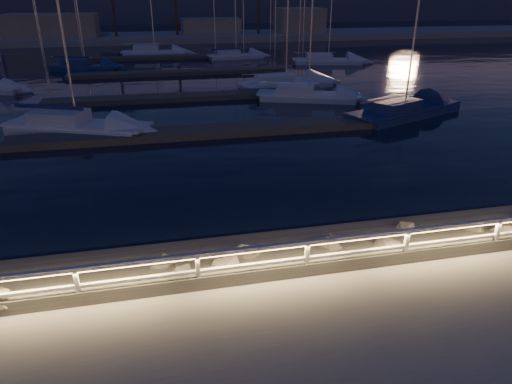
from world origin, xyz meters
TOP-DOWN VIEW (x-y plane):
  - ground at (0.00, 0.00)m, footprint 400.00×400.00m
  - harbor_water at (0.00, 31.22)m, footprint 400.00×440.00m
  - guard_rail at (-0.07, -0.00)m, footprint 44.11×0.12m
  - riprap at (2.80, 1.25)m, footprint 28.94×3.17m
  - floating_docks at (0.00, 32.50)m, footprint 22.00×36.00m
  - far_shore at (-0.12, 74.05)m, footprint 160.00×14.00m
  - distant_hills at (-22.13, 133.69)m, footprint 230.00×37.50m
  - sailboat_b at (-7.60, 18.15)m, footprint 8.95×5.71m
  - sailboat_d at (13.67, 17.57)m, footprint 9.59×6.01m
  - sailboat_g at (8.81, 23.77)m, footprint 8.15×4.95m
  - sailboat_h at (8.52, 29.07)m, footprint 8.90×3.80m
  - sailboat_j at (-9.85, 42.80)m, footprint 8.11×4.85m
  - sailboat_k at (7.60, 48.58)m, footprint 7.46×2.90m
  - sailboat_l at (17.36, 41.98)m, footprint 8.60×4.25m
  - sailboat_n at (-2.41, 53.80)m, footprint 8.85×3.62m

SIDE VIEW (x-z plane):
  - harbor_water at x=0.00m, z-range -1.27..-0.67m
  - floating_docks at x=0.00m, z-range -0.60..-0.20m
  - sailboat_k at x=7.60m, z-range -6.38..5.98m
  - sailboat_l at x=17.36m, z-range -7.19..6.83m
  - sailboat_g at x=8.81m, z-range -6.89..6.53m
  - sailboat_h at x=8.52m, z-range -7.47..7.12m
  - riprap at x=2.80m, z-range -0.87..0.54m
  - sailboat_j at x=-9.85m, z-range -6.85..6.54m
  - sailboat_d at x=13.67m, z-range -8.05..7.74m
  - sailboat_n at x=-2.41m, z-range -7.46..7.20m
  - sailboat_b at x=-7.60m, z-range -7.56..7.31m
  - ground at x=0.00m, z-range 0.00..0.00m
  - far_shore at x=-0.12m, z-range -2.31..2.89m
  - guard_rail at x=-0.07m, z-range 0.24..1.30m
  - distant_hills at x=-22.13m, z-range -4.26..13.74m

